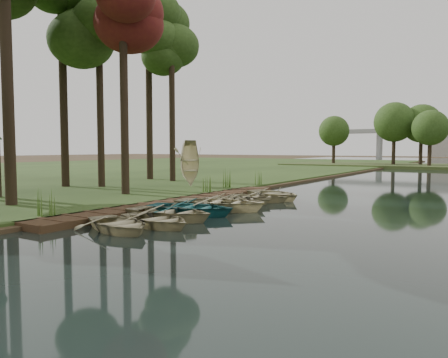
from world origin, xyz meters
The scene contains 22 objects.
ground centered at (0.00, 0.00, 0.00)m, with size 300.00×300.00×0.00m, color #3D2F1D.
boardwalk centered at (-1.60, 0.00, 0.15)m, with size 1.60×16.00×0.30m, color #382516.
far_trees centered at (4.67, 50.00, 6.43)m, with size 45.60×5.60×8.80m.
building_b centered at (-5.00, 145.00, 6.00)m, with size 8.00×8.00×12.00m, color #A5A5A0.
rowboat_0 centered at (0.84, -6.34, 0.37)m, with size 2.21×3.09×0.64m, color #BCB288.
rowboat_1 centered at (1.29, -5.04, 0.37)m, with size 2.22×3.11×0.64m, color #BCB288.
rowboat_2 centered at (0.81, -3.73, 0.42)m, with size 2.53×3.54×0.73m, color #BCB288.
rowboat_3 centered at (0.79, -2.38, 0.42)m, with size 2.55×3.57×0.74m, color #2A7375.
rowboat_4 centered at (1.07, -0.65, 0.46)m, with size 2.81×3.94×0.82m, color #BCB288.
rowboat_5 centered at (0.89, 0.57, 0.39)m, with size 2.33×3.26×0.68m, color #BCB288.
rowboat_6 centered at (0.72, 1.64, 0.36)m, with size 2.13×2.98×0.62m, color #BCB288.
rowboat_7 centered at (0.99, 2.98, 0.36)m, with size 2.17×3.04×0.63m, color #BCB288.
rowboat_8 centered at (1.15, 4.39, 0.41)m, with size 2.48×3.48×0.72m, color #BCB288.
stored_rowboat centered at (-5.53, 5.95, 0.60)m, with size 2.10×2.94×0.61m, color #BCB288.
tree_2 centered at (-5.69, 0.48, 9.31)m, with size 3.91×3.91×10.82m.
tree_4 centered at (-10.24, 2.90, 9.73)m, with size 3.90×3.90×11.25m.
tree_5 centered at (-12.32, 9.74, 13.02)m, with size 5.54×5.54×15.21m.
tree_6 centered at (-9.49, 9.09, 9.74)m, with size 4.06×4.06×11.31m.
reeds_0 centered at (-2.60, -6.53, 0.78)m, with size 0.60×0.60×0.95m, color #3F661E.
reeds_1 centered at (-2.65, 3.67, 0.80)m, with size 0.60×0.60×1.00m, color #3F661E.
reeds_2 centered at (-3.11, 6.53, 0.85)m, with size 0.60×0.60×1.10m, color #3F661E.
reeds_3 centered at (-2.60, 9.69, 0.74)m, with size 0.60×0.60×0.87m, color #3F661E.
Camera 1 is at (11.19, -16.25, 2.72)m, focal length 35.00 mm.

